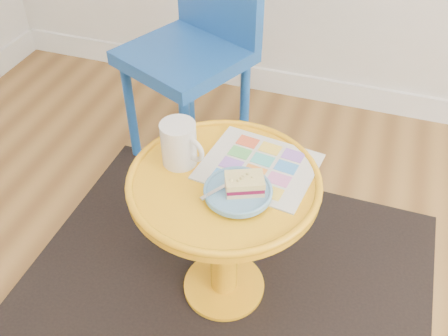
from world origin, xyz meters
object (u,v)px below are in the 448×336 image
(side_table, at_px, (224,215))
(plate, at_px, (238,192))
(chair, at_px, (198,36))
(newspaper, at_px, (259,166))
(mug, at_px, (180,143))

(side_table, height_order, plate, plate)
(chair, bearing_deg, side_table, -39.48)
(plate, bearing_deg, newspaper, 81.26)
(side_table, xyz_separation_m, plate, (0.05, -0.05, 0.15))
(mug, xyz_separation_m, plate, (0.19, -0.08, -0.05))
(chair, xyz_separation_m, newspaper, (0.40, -0.59, -0.03))
(newspaper, height_order, mug, mug)
(side_table, distance_m, plate, 0.17)
(side_table, distance_m, mug, 0.25)
(newspaper, relative_size, plate, 1.71)
(newspaper, bearing_deg, plate, -90.98)
(side_table, distance_m, newspaper, 0.18)
(chair, distance_m, plate, 0.82)
(newspaper, height_order, plate, plate)
(mug, bearing_deg, chair, 127.78)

